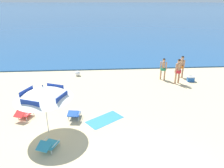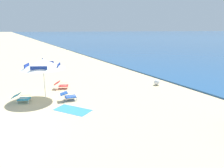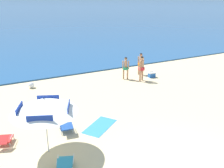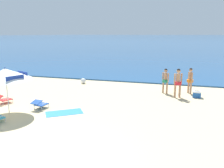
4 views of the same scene
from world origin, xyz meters
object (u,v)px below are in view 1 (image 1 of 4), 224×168
beach_towel (105,120)px  lounge_chair_beside_umbrella (48,145)px  beach_umbrella_striped_main (43,92)px  lounge_chair_under_umbrella (74,114)px  beach_ball (78,73)px  person_standing_beside (178,70)px  person_standing_near_shore (182,65)px  person_wading_in (163,67)px  cooler_box (191,79)px  lounge_chair_facing_sea (24,114)px

beach_towel → lounge_chair_beside_umbrella: bearing=-137.2°
beach_umbrella_striped_main → lounge_chair_under_umbrella: 2.25m
lounge_chair_under_umbrella → beach_towel: 1.57m
lounge_chair_beside_umbrella → beach_ball: lounge_chair_beside_umbrella is taller
lounge_chair_beside_umbrella → person_standing_beside: size_ratio=0.57×
lounge_chair_beside_umbrella → person_standing_near_shore: 11.57m
lounge_chair_beside_umbrella → person_wading_in: bearing=47.6°
cooler_box → lounge_chair_facing_sea: bearing=-157.3°
person_standing_beside → person_wading_in: person_standing_beside is taller
beach_umbrella_striped_main → beach_towel: (2.58, 0.84, -1.96)m
beach_umbrella_striped_main → person_standing_near_shore: beach_umbrella_striped_main is taller
beach_umbrella_striped_main → beach_ball: (0.72, 7.53, -1.76)m
lounge_chair_facing_sea → person_standing_near_shore: 11.49m
person_wading_in → lounge_chair_facing_sea: bearing=-150.2°
lounge_chair_beside_umbrella → person_wading_in: (6.87, 7.51, 0.68)m
lounge_chair_under_umbrella → lounge_chair_beside_umbrella: bearing=-108.4°
person_standing_beside → person_wading_in: (-0.80, 0.84, -0.09)m
person_wading_in → person_standing_near_shore: bearing=14.1°
person_wading_in → cooler_box: bearing=-14.7°
person_standing_beside → person_wading_in: size_ratio=1.09×
person_standing_near_shore → person_wading_in: (-1.55, -0.39, -0.03)m
beach_umbrella_striped_main → lounge_chair_facing_sea: bearing=139.1°
lounge_chair_facing_sea → beach_towel: 4.08m
person_standing_near_shore → beach_ball: 8.06m
person_wading_in → beach_towel: size_ratio=0.92×
lounge_chair_under_umbrella → lounge_chair_facing_sea: size_ratio=0.90×
lounge_chair_facing_sea → cooler_box: size_ratio=1.97×
lounge_chair_under_umbrella → person_wading_in: 8.00m
lounge_chair_facing_sea → cooler_box: (10.57, 4.42, -0.07)m
beach_umbrella_striped_main → person_standing_beside: 9.62m
lounge_chair_under_umbrella → lounge_chair_facing_sea: lounge_chair_facing_sea is taller
lounge_chair_under_umbrella → beach_umbrella_striped_main: bearing=-134.9°
person_standing_near_shore → person_wading_in: person_standing_near_shore is taller
lounge_chair_facing_sea → beach_ball: 6.63m
lounge_chair_under_umbrella → cooler_box: bearing=30.0°
person_standing_beside → cooler_box: bearing=15.5°
lounge_chair_facing_sea → beach_towel: lounge_chair_facing_sea is taller
person_standing_near_shore → beach_umbrella_striped_main: bearing=-142.8°
person_wading_in → beach_towel: person_wading_in is taller
lounge_chair_facing_sea → person_wading_in: 9.94m
person_standing_near_shore → beach_towel: size_ratio=0.94×
lounge_chair_beside_umbrella → person_standing_beside: 10.19m
beach_umbrella_striped_main → lounge_chair_under_umbrella: beach_umbrella_striped_main is taller
lounge_chair_beside_umbrella → lounge_chair_facing_sea: lounge_chair_facing_sea is taller
person_standing_near_shore → person_standing_beside: size_ratio=0.94×
lounge_chair_beside_umbrella → person_wading_in: 10.20m
person_standing_beside → beach_umbrella_striped_main: bearing=-145.9°
person_standing_beside → beach_ball: 7.58m
beach_umbrella_striped_main → person_standing_beside: beach_umbrella_striped_main is taller
cooler_box → beach_towel: (-6.52, -4.85, -0.20)m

